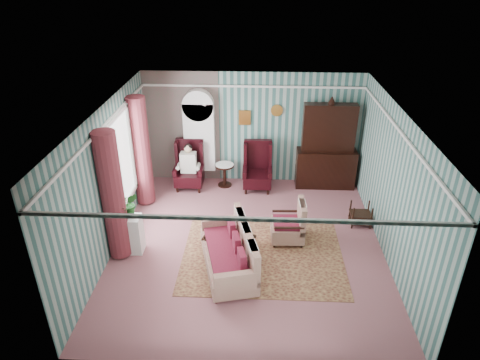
{
  "coord_description": "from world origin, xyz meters",
  "views": [
    {
      "loc": [
        0.18,
        -7.29,
        5.34
      ],
      "look_at": [
        -0.2,
        0.6,
        1.21
      ],
      "focal_mm": 32.0,
      "sensor_mm": 36.0,
      "label": 1
    }
  ],
  "objects_px": {
    "coffee_table": "(229,246)",
    "sofa": "(228,249)",
    "wingback_left": "(189,166)",
    "floral_armchair": "(288,218)",
    "bookcase": "(200,142)",
    "round_side_table": "(225,175)",
    "plant_stand": "(129,234)",
    "dresser_hutch": "(328,144)",
    "nest_table": "(361,214)",
    "wingback_right": "(257,167)",
    "seated_woman": "(189,167)"
  },
  "relations": [
    {
      "from": "plant_stand",
      "to": "round_side_table",
      "type": "bearing_deg",
      "value": 59.62
    },
    {
      "from": "round_side_table",
      "to": "sofa",
      "type": "height_order",
      "value": "sofa"
    },
    {
      "from": "wingback_right",
      "to": "seated_woman",
      "type": "relative_size",
      "value": 1.06
    },
    {
      "from": "wingback_right",
      "to": "nest_table",
      "type": "relative_size",
      "value": 2.31
    },
    {
      "from": "nest_table",
      "to": "round_side_table",
      "type": "bearing_deg",
      "value": 151.8
    },
    {
      "from": "nest_table",
      "to": "seated_woman",
      "type": "bearing_deg",
      "value": 159.15
    },
    {
      "from": "nest_table",
      "to": "plant_stand",
      "type": "bearing_deg",
      "value": -166.16
    },
    {
      "from": "nest_table",
      "to": "coffee_table",
      "type": "height_order",
      "value": "nest_table"
    },
    {
      "from": "wingback_left",
      "to": "sofa",
      "type": "height_order",
      "value": "wingback_left"
    },
    {
      "from": "dresser_hutch",
      "to": "round_side_table",
      "type": "relative_size",
      "value": 3.93
    },
    {
      "from": "seated_woman",
      "to": "round_side_table",
      "type": "bearing_deg",
      "value": 9.46
    },
    {
      "from": "bookcase",
      "to": "coffee_table",
      "type": "relative_size",
      "value": 2.29
    },
    {
      "from": "bookcase",
      "to": "nest_table",
      "type": "relative_size",
      "value": 4.15
    },
    {
      "from": "wingback_left",
      "to": "wingback_right",
      "type": "distance_m",
      "value": 1.75
    },
    {
      "from": "wingback_left",
      "to": "wingback_right",
      "type": "xyz_separation_m",
      "value": [
        1.75,
        0.0,
        0.0
      ]
    },
    {
      "from": "bookcase",
      "to": "wingback_left",
      "type": "relative_size",
      "value": 1.79
    },
    {
      "from": "bookcase",
      "to": "seated_woman",
      "type": "height_order",
      "value": "bookcase"
    },
    {
      "from": "wingback_left",
      "to": "bookcase",
      "type": "bearing_deg",
      "value": 57.34
    },
    {
      "from": "coffee_table",
      "to": "sofa",
      "type": "bearing_deg",
      "value": -88.78
    },
    {
      "from": "dresser_hutch",
      "to": "wingback_left",
      "type": "xyz_separation_m",
      "value": [
        -3.5,
        -0.27,
        -0.55
      ]
    },
    {
      "from": "wingback_right",
      "to": "sofa",
      "type": "xyz_separation_m",
      "value": [
        -0.51,
        -3.27,
        -0.14
      ]
    },
    {
      "from": "round_side_table",
      "to": "floral_armchair",
      "type": "relative_size",
      "value": 0.55
    },
    {
      "from": "floral_armchair",
      "to": "sofa",
      "type": "bearing_deg",
      "value": 129.59
    },
    {
      "from": "wingback_left",
      "to": "floral_armchair",
      "type": "distance_m",
      "value": 3.28
    },
    {
      "from": "plant_stand",
      "to": "sofa",
      "type": "xyz_separation_m",
      "value": [
        2.04,
        -0.52,
        0.08
      ]
    },
    {
      "from": "sofa",
      "to": "floral_armchair",
      "type": "relative_size",
      "value": 1.72
    },
    {
      "from": "nest_table",
      "to": "floral_armchair",
      "type": "height_order",
      "value": "floral_armchair"
    },
    {
      "from": "plant_stand",
      "to": "dresser_hutch",
      "type": "bearing_deg",
      "value": 35.08
    },
    {
      "from": "round_side_table",
      "to": "coffee_table",
      "type": "distance_m",
      "value": 2.95
    },
    {
      "from": "plant_stand",
      "to": "seated_woman",
      "type": "bearing_deg",
      "value": 73.78
    },
    {
      "from": "wingback_left",
      "to": "nest_table",
      "type": "relative_size",
      "value": 2.31
    },
    {
      "from": "bookcase",
      "to": "wingback_right",
      "type": "bearing_deg",
      "value": -14.57
    },
    {
      "from": "bookcase",
      "to": "nest_table",
      "type": "bearing_deg",
      "value": -26.92
    },
    {
      "from": "dresser_hutch",
      "to": "round_side_table",
      "type": "distance_m",
      "value": 2.75
    },
    {
      "from": "coffee_table",
      "to": "bookcase",
      "type": "bearing_deg",
      "value": 107.09
    },
    {
      "from": "nest_table",
      "to": "sofa",
      "type": "height_order",
      "value": "sofa"
    },
    {
      "from": "wingback_left",
      "to": "seated_woman",
      "type": "bearing_deg",
      "value": 0.0
    },
    {
      "from": "wingback_left",
      "to": "sofa",
      "type": "bearing_deg",
      "value": -69.3
    },
    {
      "from": "plant_stand",
      "to": "sofa",
      "type": "relative_size",
      "value": 0.43
    },
    {
      "from": "dresser_hutch",
      "to": "wingback_right",
      "type": "relative_size",
      "value": 1.89
    },
    {
      "from": "wingback_right",
      "to": "floral_armchair",
      "type": "relative_size",
      "value": 1.14
    },
    {
      "from": "dresser_hutch",
      "to": "wingback_left",
      "type": "height_order",
      "value": "dresser_hutch"
    },
    {
      "from": "wingback_right",
      "to": "seated_woman",
      "type": "height_order",
      "value": "wingback_right"
    },
    {
      "from": "coffee_table",
      "to": "seated_woman",
      "type": "bearing_deg",
      "value": 113.77
    },
    {
      "from": "wingback_right",
      "to": "coffee_table",
      "type": "relative_size",
      "value": 1.28
    },
    {
      "from": "nest_table",
      "to": "coffee_table",
      "type": "bearing_deg",
      "value": -156.57
    },
    {
      "from": "bookcase",
      "to": "round_side_table",
      "type": "bearing_deg",
      "value": -20.27
    },
    {
      "from": "bookcase",
      "to": "wingback_left",
      "type": "xyz_separation_m",
      "value": [
        -0.25,
        -0.39,
        -0.5
      ]
    },
    {
      "from": "nest_table",
      "to": "sofa",
      "type": "xyz_separation_m",
      "value": [
        -2.83,
        -1.72,
        0.21
      ]
    },
    {
      "from": "bookcase",
      "to": "sofa",
      "type": "xyz_separation_m",
      "value": [
        0.99,
        -3.66,
        -0.64
      ]
    }
  ]
}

